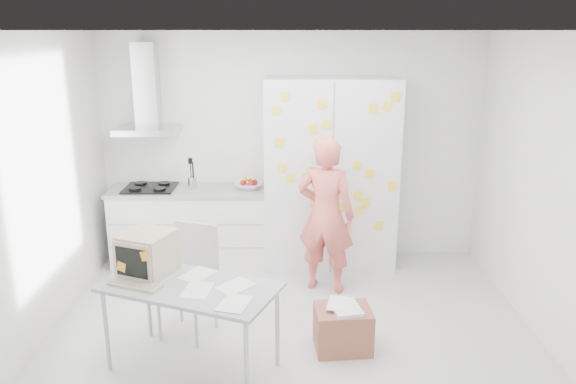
{
  "coord_description": "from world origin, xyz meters",
  "views": [
    {
      "loc": [
        -0.03,
        -4.6,
        2.7
      ],
      "look_at": [
        -0.04,
        0.73,
        1.16
      ],
      "focal_mm": 35.0,
      "sensor_mm": 36.0,
      "label": 1
    }
  ],
  "objects_px": {
    "cardboard_box": "(343,328)",
    "chair": "(191,273)",
    "desk": "(162,268)",
    "person": "(326,215)"
  },
  "relations": [
    {
      "from": "cardboard_box",
      "to": "chair",
      "type": "bearing_deg",
      "value": 166.58
    },
    {
      "from": "desk",
      "to": "cardboard_box",
      "type": "height_order",
      "value": "desk"
    },
    {
      "from": "person",
      "to": "desk",
      "type": "height_order",
      "value": "person"
    },
    {
      "from": "desk",
      "to": "chair",
      "type": "xyz_separation_m",
      "value": [
        0.14,
        0.47,
        -0.26
      ]
    },
    {
      "from": "desk",
      "to": "cardboard_box",
      "type": "distance_m",
      "value": 1.64
    },
    {
      "from": "desk",
      "to": "chair",
      "type": "bearing_deg",
      "value": 95.37
    },
    {
      "from": "desk",
      "to": "chair",
      "type": "relative_size",
      "value": 1.51
    },
    {
      "from": "desk",
      "to": "chair",
      "type": "height_order",
      "value": "desk"
    },
    {
      "from": "person",
      "to": "chair",
      "type": "relative_size",
      "value": 1.65
    },
    {
      "from": "person",
      "to": "desk",
      "type": "xyz_separation_m",
      "value": [
        -1.42,
        -1.35,
        -0.0
      ]
    }
  ]
}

